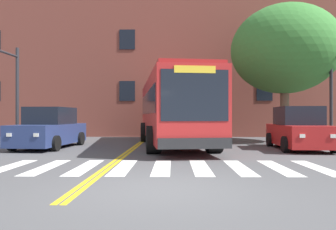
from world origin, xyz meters
The scene contains 9 objects.
ground_plane centered at (0.00, 0.00, 0.00)m, with size 120.00×120.00×0.00m, color #4C4C4F.
crosswalk centered at (-0.04, 2.81, 0.00)m, with size 9.34×2.99×0.01m.
lane_line_yellow_inner centered at (-1.67, 16.81, 0.00)m, with size 0.12×36.00×0.01m, color gold.
lane_line_yellow_outer centered at (-1.51, 16.81, 0.00)m, with size 0.12×36.00×0.01m, color gold.
city_bus centered at (0.18, 9.79, 1.85)m, with size 4.10×11.56×3.40m.
car_navy_near_lane centered at (-5.51, 8.54, 0.85)m, with size 2.35×4.82×1.88m.
car_red_far_lane centered at (5.78, 8.07, 0.85)m, with size 2.29×4.42×1.89m.
street_tree_curbside_large centered at (6.50, 12.10, 5.22)m, with size 8.21×8.30×7.73m.
building_facade centered at (1.72, 20.83, 6.48)m, with size 36.00×9.00×12.94m.
Camera 1 is at (0.37, -6.53, 1.47)m, focal length 35.00 mm.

